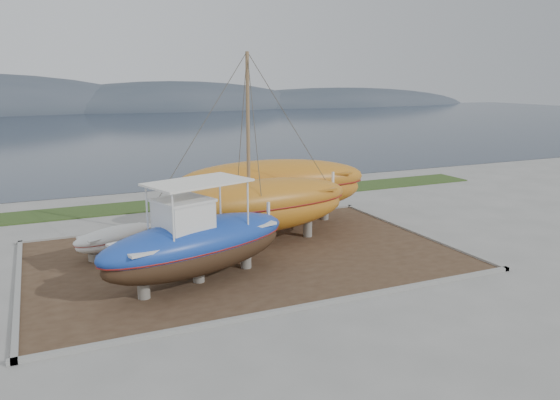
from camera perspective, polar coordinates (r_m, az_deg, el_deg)
name	(u,v)px	position (r m, az deg, el deg)	size (l,w,h in m)	color
ground	(282,287)	(20.83, 0.25, -9.11)	(140.00, 140.00, 0.00)	gray
dirt_patch	(245,256)	(24.30, -3.68, -5.84)	(18.00, 12.00, 0.06)	#422D1E
curb_frame	(245,255)	(24.28, -3.68, -5.74)	(18.60, 12.60, 0.15)	gray
grass_strip	(181,203)	(34.92, -10.35, -0.28)	(44.00, 3.00, 0.08)	#284219
sea	(92,130)	(88.31, -19.07, 6.92)	(260.00, 100.00, 0.04)	#1C2738
mountain_ridge	(68,111)	(143.04, -21.24, 8.69)	(200.00, 36.00, 20.00)	#333D49
blue_caique	(197,233)	(20.82, -8.64, -3.39)	(8.14, 2.54, 3.92)	#1C43AD
white_dinghy	(117,241)	(25.25, -16.69, -4.13)	(4.05, 1.52, 1.22)	white
orange_sailboat	(258,152)	(24.86, -2.34, 5.07)	(9.43, 2.78, 8.78)	#B46E1B
orange_bare_hull	(273,193)	(29.05, -0.72, 0.75)	(10.23, 3.07, 3.35)	#B46E1B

